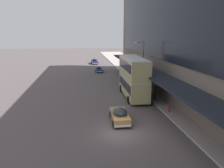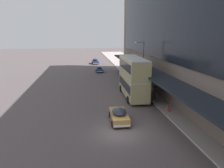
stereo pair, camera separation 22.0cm
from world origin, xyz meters
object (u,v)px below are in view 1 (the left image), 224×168
at_px(sedan_oncoming_front, 99,69).
at_px(sedan_far_back, 95,61).
at_px(transit_bus_kerbside_front, 133,76).
at_px(pedestrian_at_kerb, 155,92).
at_px(sedan_second_near, 120,115).
at_px(street_lamp, 142,63).
at_px(fire_hydrant, 169,109).

height_order(sedan_oncoming_front, sedan_far_back, sedan_far_back).
bearing_deg(sedan_oncoming_front, sedan_far_back, 90.45).
distance_m(transit_bus_kerbside_front, pedestrian_at_kerb, 3.99).
xyz_separation_m(sedan_second_near, sedan_far_back, (0.27, 45.75, 0.05)).
bearing_deg(sedan_oncoming_front, street_lamp, -74.47).
bearing_deg(street_lamp, fire_hydrant, -87.00).
relative_size(sedan_far_back, pedestrian_at_kerb, 2.62).
xyz_separation_m(sedan_second_near, sedan_oncoming_front, (0.38, 31.17, -0.03)).
bearing_deg(fire_hydrant, pedestrian_at_kerb, 90.36).
distance_m(sedan_second_near, sedan_far_back, 45.75).
distance_m(transit_bus_kerbside_front, street_lamp, 4.03).
bearing_deg(sedan_far_back, sedan_oncoming_front, -89.55).
bearing_deg(pedestrian_at_kerb, sedan_far_back, 98.66).
relative_size(transit_bus_kerbside_front, fire_hydrant, 13.70).
bearing_deg(sedan_second_near, pedestrian_at_kerb, 46.99).
relative_size(sedan_oncoming_front, fire_hydrant, 6.56).
relative_size(pedestrian_at_kerb, street_lamp, 0.24).
relative_size(sedan_second_near, fire_hydrant, 6.27).
distance_m(transit_bus_kerbside_front, fire_hydrant, 8.03).
bearing_deg(pedestrian_at_kerb, sedan_second_near, -133.01).
distance_m(sedan_second_near, sedan_oncoming_front, 31.17).
height_order(sedan_second_near, street_lamp, street_lamp).
bearing_deg(sedan_far_back, fire_hydrant, -82.25).
distance_m(sedan_oncoming_front, street_lamp, 20.32).
bearing_deg(pedestrian_at_kerb, transit_bus_kerbside_front, 139.96).
xyz_separation_m(street_lamp, fire_hydrant, (0.53, -10.14, -4.15)).
bearing_deg(street_lamp, sedan_second_near, -115.55).
height_order(transit_bus_kerbside_front, sedan_far_back, transit_bus_kerbside_front).
relative_size(pedestrian_at_kerb, fire_hydrant, 2.65).
distance_m(pedestrian_at_kerb, street_lamp, 6.34).
bearing_deg(sedan_far_back, transit_bus_kerbside_front, -84.89).
height_order(sedan_oncoming_front, fire_hydrant, sedan_oncoming_front).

